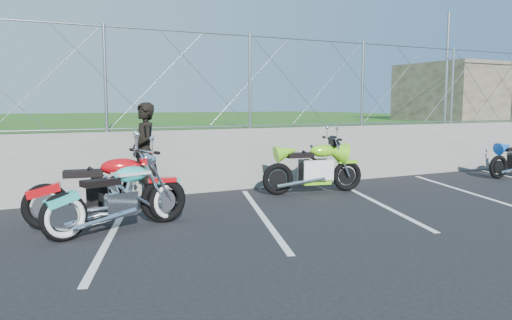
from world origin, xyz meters
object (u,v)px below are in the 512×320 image
cruiser_turquoise (121,199)px  person_standing (145,152)px  naked_orange (108,193)px  sportbike_green (315,169)px

cruiser_turquoise → person_standing: 2.28m
naked_orange → sportbike_green: bearing=22.9°
naked_orange → person_standing: (0.98, 1.71, 0.42)m
cruiser_turquoise → naked_orange: naked_orange is taller
cruiser_turquoise → person_standing: bearing=49.7°
sportbike_green → person_standing: 3.42m
cruiser_turquoise → naked_orange: 0.37m
cruiser_turquoise → sportbike_green: cruiser_turquoise is taller
cruiser_turquoise → naked_orange: (-0.12, 0.34, 0.04)m
cruiser_turquoise → naked_orange: size_ratio=0.95×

